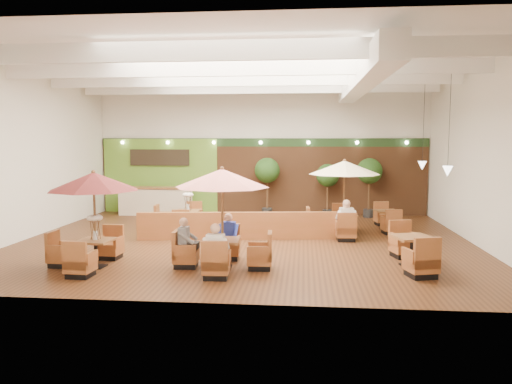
# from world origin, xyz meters

# --- Properties ---
(room) EXTENTS (14.04, 14.00, 5.52)m
(room) POSITION_xyz_m (0.25, 1.22, 3.63)
(room) COLOR #381E0F
(room) RESTS_ON ground
(service_counter) EXTENTS (3.00, 0.75, 1.18)m
(service_counter) POSITION_xyz_m (-4.40, 5.10, 0.58)
(service_counter) COLOR beige
(service_counter) RESTS_ON ground
(booth_divider) EXTENTS (6.32, 0.95, 0.88)m
(booth_divider) POSITION_xyz_m (-0.28, 0.24, 0.44)
(booth_divider) COLOR brown
(booth_divider) RESTS_ON ground
(table_0) EXTENTS (2.31, 2.38, 2.43)m
(table_0) POSITION_xyz_m (-3.37, -3.55, 1.74)
(table_0) COLOR brown
(table_0) RESTS_ON ground
(table_1) EXTENTS (2.47, 2.47, 2.52)m
(table_1) POSITION_xyz_m (-0.16, -3.33, 1.72)
(table_1) COLOR brown
(table_1) RESTS_ON ground
(table_2) EXTENTS (2.41, 2.49, 2.54)m
(table_2) POSITION_xyz_m (3.09, 1.28, 1.83)
(table_2) COLOR brown
(table_2) RESTS_ON ground
(table_3) EXTENTS (1.62, 2.39, 1.48)m
(table_3) POSITION_xyz_m (-2.44, 1.73, 0.44)
(table_3) COLOR brown
(table_3) RESTS_ON ground
(table_4) EXTENTS (1.08, 2.75, 0.98)m
(table_4) POSITION_xyz_m (4.53, -2.72, 0.37)
(table_4) COLOR brown
(table_4) RESTS_ON ground
(table_5) EXTENTS (0.90, 2.38, 0.86)m
(table_5) POSITION_xyz_m (4.76, 2.52, 0.33)
(table_5) COLOR brown
(table_5) RESTS_ON ground
(topiary_0) EXTENTS (1.04, 1.04, 2.42)m
(topiary_0) POSITION_xyz_m (0.31, 5.30, 1.80)
(topiary_0) COLOR black
(topiary_0) RESTS_ON ground
(topiary_1) EXTENTS (0.94, 0.94, 2.18)m
(topiary_1) POSITION_xyz_m (2.80, 5.30, 1.62)
(topiary_1) COLOR black
(topiary_1) RESTS_ON ground
(topiary_2) EXTENTS (1.04, 1.04, 2.42)m
(topiary_2) POSITION_xyz_m (4.48, 5.30, 1.80)
(topiary_2) COLOR black
(topiary_2) RESTS_ON ground
(diner_0) EXTENTS (0.41, 0.33, 0.83)m
(diner_0) POSITION_xyz_m (-0.16, -4.25, 0.77)
(diner_0) COLOR white
(diner_0) RESTS_ON ground
(diner_1) EXTENTS (0.38, 0.30, 0.77)m
(diner_1) POSITION_xyz_m (-0.16, -2.42, 0.75)
(diner_1) COLOR #24359D
(diner_1) RESTS_ON ground
(diner_2) EXTENTS (0.30, 0.38, 0.79)m
(diner_2) POSITION_xyz_m (-1.08, -3.33, 0.75)
(diner_2) COLOR slate
(diner_2) RESTS_ON ground
(diner_3) EXTENTS (0.40, 0.34, 0.76)m
(diner_3) POSITION_xyz_m (3.15, 0.36, 0.74)
(diner_3) COLOR #24359D
(diner_3) RESTS_ON ground
(diner_4) EXTENTS (0.44, 0.38, 0.85)m
(diner_4) POSITION_xyz_m (3.15, 0.36, 0.78)
(diner_4) COLOR white
(diner_4) RESTS_ON ground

